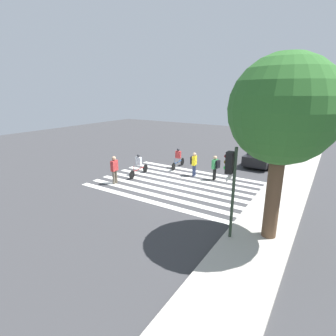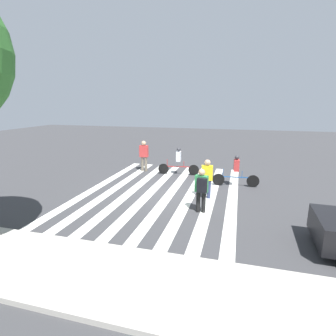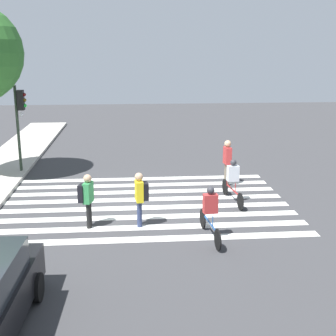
% 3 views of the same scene
% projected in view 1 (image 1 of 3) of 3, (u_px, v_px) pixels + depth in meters
% --- Properties ---
extents(ground_plane, '(60.00, 60.00, 0.00)m').
position_uv_depth(ground_plane, '(176.00, 184.00, 17.01)').
color(ground_plane, '#38383A').
extents(sidewalk_curb, '(36.00, 2.50, 0.14)m').
position_uv_depth(sidewalk_curb, '(277.00, 204.00, 13.77)').
color(sidewalk_curb, '#ADA89E').
rests_on(sidewalk_curb, ground_plane).
extents(crosswalk_stripes, '(6.82, 10.00, 0.01)m').
position_uv_depth(crosswalk_stripes, '(176.00, 184.00, 17.01)').
color(crosswalk_stripes, silver).
rests_on(crosswalk_stripes, ground_plane).
extents(traffic_light, '(0.60, 0.50, 3.82)m').
position_uv_depth(traffic_light, '(231.00, 176.00, 9.94)').
color(traffic_light, '#283828').
rests_on(traffic_light, ground_plane).
extents(street_tree, '(3.92, 3.92, 7.11)m').
position_uv_depth(street_tree, '(283.00, 112.00, 9.25)').
color(street_tree, brown).
rests_on(street_tree, ground_plane).
extents(pedestrian_child_with_backpack, '(0.50, 0.46, 1.67)m').
position_uv_depth(pedestrian_child_with_backpack, '(215.00, 166.00, 17.47)').
color(pedestrian_child_with_backpack, black).
rests_on(pedestrian_child_with_backpack, ground_plane).
extents(pedestrian_adult_blue_shirt, '(0.52, 0.27, 1.82)m').
position_uv_depth(pedestrian_adult_blue_shirt, '(114.00, 168.00, 16.77)').
color(pedestrian_adult_blue_shirt, '#6B6051').
rests_on(pedestrian_adult_blue_shirt, ground_plane).
extents(pedestrian_adult_yellow_jacket, '(0.49, 0.42, 1.69)m').
position_uv_depth(pedestrian_adult_yellow_jacket, '(194.00, 162.00, 18.32)').
color(pedestrian_adult_yellow_jacket, navy).
rests_on(pedestrian_adult_yellow_jacket, ground_plane).
extents(cyclist_far_lane, '(2.24, 0.42, 1.57)m').
position_uv_depth(cyclist_far_lane, '(178.00, 157.00, 20.31)').
color(cyclist_far_lane, black).
rests_on(cyclist_far_lane, ground_plane).
extents(cyclist_near_curb, '(2.33, 0.42, 1.57)m').
position_uv_depth(cyclist_near_curb, '(139.00, 164.00, 18.44)').
color(cyclist_near_curb, black).
rests_on(cyclist_near_curb, ground_plane).
extents(car_parked_far_curb, '(4.47, 2.14, 1.59)m').
position_uv_depth(car_parked_far_curb, '(262.00, 155.00, 21.17)').
color(car_parked_far_curb, black).
rests_on(car_parked_far_curb, ground_plane).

